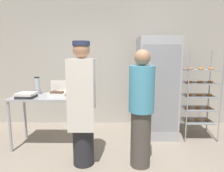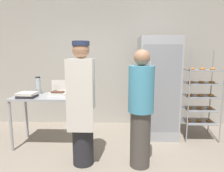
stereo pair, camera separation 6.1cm
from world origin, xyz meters
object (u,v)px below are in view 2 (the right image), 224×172
at_px(blender_pitcher, 38,86).
at_px(binder_stack, 27,95).
at_px(donut_box, 58,93).
at_px(refrigerator, 157,87).
at_px(person_baker, 82,102).
at_px(person_customer, 141,109).
at_px(baking_rack, 200,96).

distance_m(blender_pitcher, binder_stack, 0.34).
bearing_deg(donut_box, refrigerator, 14.28).
bearing_deg(person_baker, person_customer, -2.09).
distance_m(donut_box, person_baker, 0.86).
xyz_separation_m(refrigerator, baking_rack, (0.79, -0.14, -0.13)).
distance_m(baking_rack, blender_pitcher, 3.01).
height_order(binder_stack, person_baker, person_baker).
xyz_separation_m(refrigerator, person_customer, (-0.45, -1.16, -0.11)).
xyz_separation_m(baking_rack, person_baker, (-2.06, -1.00, 0.09)).
distance_m(refrigerator, baking_rack, 0.81).
height_order(donut_box, binder_stack, donut_box).
xyz_separation_m(refrigerator, donut_box, (-1.82, -0.46, -0.02)).
xyz_separation_m(baking_rack, blender_pitcher, (-3.00, -0.21, 0.19)).
relative_size(donut_box, person_customer, 0.18).
relative_size(blender_pitcher, person_customer, 0.19).
height_order(donut_box, person_customer, person_customer).
height_order(refrigerator, person_customer, refrigerator).
distance_m(baking_rack, person_customer, 1.60).
bearing_deg(refrigerator, person_baker, -138.36).
xyz_separation_m(donut_box, person_baker, (0.54, -0.67, -0.01)).
relative_size(donut_box, blender_pitcher, 0.95).
xyz_separation_m(blender_pitcher, person_baker, (0.94, -0.78, -0.10)).
relative_size(refrigerator, binder_stack, 6.23).
bearing_deg(baking_rack, person_customer, -140.23).
bearing_deg(donut_box, baking_rack, 7.15).
bearing_deg(person_customer, refrigerator, 68.95).
xyz_separation_m(donut_box, person_customer, (1.37, -0.70, -0.09)).
relative_size(blender_pitcher, binder_stack, 1.01).
relative_size(refrigerator, person_baker, 1.08).
height_order(refrigerator, donut_box, refrigerator).
relative_size(baking_rack, person_baker, 0.95).
xyz_separation_m(blender_pitcher, person_customer, (1.76, -0.81, -0.18)).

